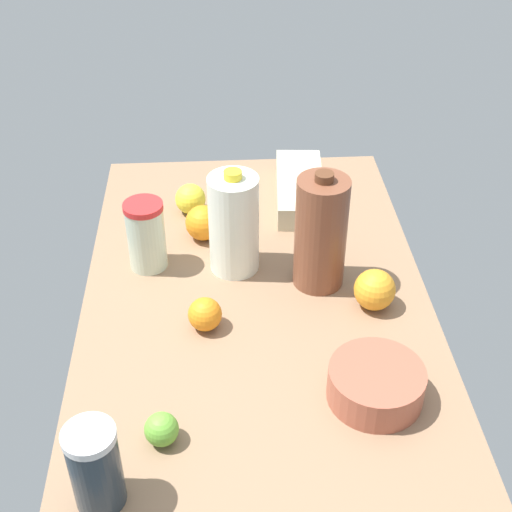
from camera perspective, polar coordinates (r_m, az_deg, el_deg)
countertop at (r=159.33cm, az=0.00°, el=-3.31°), size 120.00×76.00×3.00cm
shaker_bottle at (r=118.52cm, az=-12.74°, el=-16.14°), size 8.42×8.42×16.39cm
milk_jug at (r=158.86cm, az=-1.79°, el=2.59°), size 11.30×11.30×25.35cm
egg_carton at (r=188.75cm, az=3.52°, el=5.41°), size 31.65×14.14×6.15cm
mixing_bowl at (r=135.41cm, az=9.56°, el=-10.06°), size 17.97×17.97×6.88cm
tumbler_cup at (r=163.08cm, az=-8.78°, el=1.66°), size 8.97×8.97×16.80cm
chocolate_milk_jug at (r=154.25cm, az=5.20°, el=1.86°), size 11.37×11.37×27.97cm
lemon_far_back at (r=183.26cm, az=-5.27°, el=4.57°), size 7.81×7.81×7.81cm
lime_by_jug at (r=128.20cm, az=-7.57°, el=-13.58°), size 6.08×6.08×6.08cm
orange_loose at (r=147.73cm, az=-4.11°, el=-4.67°), size 7.11×7.11×7.11cm
orange_near_front at (r=154.04cm, az=9.47°, el=-2.68°), size 8.96×8.96×8.96cm
orange_beside_bowl at (r=173.07cm, az=-4.26°, el=2.66°), size 8.66×8.66×8.66cm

